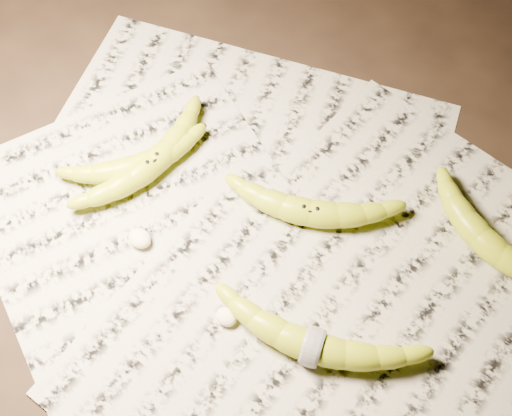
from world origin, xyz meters
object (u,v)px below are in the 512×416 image
Objects in this scene: banana_taped at (313,346)px; banana_upper_b at (482,237)px; banana_left_a at (152,163)px; banana_left_b at (137,165)px; banana_center at (310,211)px.

banana_taped reaches higher than banana_upper_b.
banana_upper_b is (0.08, 0.25, -0.00)m from banana_taped.
banana_left_b is at bearing 139.91° from banana_left_a.
banana_left_a is 1.16× the size of banana_left_b.
banana_center is 1.12× the size of banana_upper_b.
banana_upper_b is (0.19, 0.11, -0.00)m from banana_center.
banana_center is at bearing -38.76° from banana_left_b.
banana_center is at bearing -67.47° from banana_left_a.
banana_taped is 1.27× the size of banana_upper_b.
banana_taped is at bearing -69.45° from banana_left_b.
banana_left_a is 1.14× the size of banana_upper_b.
banana_center and banana_upper_b have the same top height.
banana_upper_b is at bearing -62.47° from banana_left_a.
banana_center is (0.21, 0.08, 0.00)m from banana_left_a.
banana_center is at bearing 107.22° from banana_taped.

